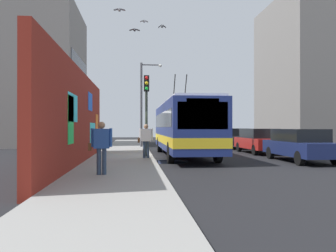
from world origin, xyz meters
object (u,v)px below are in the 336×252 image
parked_car_navy (300,144)px  pedestrian_near_wall (101,144)px  parked_car_dark_gray (235,138)px  pedestrian_at_curb (146,138)px  street_lamp (144,99)px  traffic_light (146,102)px  city_bus (183,126)px  parked_car_red (259,140)px

parked_car_navy → pedestrian_near_wall: (-4.86, 9.03, 0.31)m
parked_car_dark_gray → pedestrian_at_curb: (-9.80, 7.42, 0.29)m
parked_car_dark_gray → street_lamp: (0.30, 7.26, 3.10)m
traffic_light → street_lamp: (8.99, -0.09, 0.92)m
pedestrian_at_curb → street_lamp: (10.10, -0.15, 2.81)m
pedestrian_at_curb → street_lamp: 10.48m
city_bus → parked_car_red: city_bus is taller
parked_car_red → parked_car_dark_gray: (5.39, -0.00, -0.00)m
city_bus → traffic_light: city_bus is taller
street_lamp → pedestrian_near_wall: bearing=173.7°
street_lamp → parked_car_red: bearing=-128.1°
traffic_light → street_lamp: size_ratio=0.65×
parked_car_navy → parked_car_red: 5.46m
city_bus → parked_car_dark_gray: size_ratio=2.50×
parked_car_dark_gray → pedestrian_at_curb: size_ratio=2.73×
city_bus → parked_car_navy: city_bus is taller
parked_car_navy → street_lamp: bearing=33.1°
parked_car_dark_gray → traffic_light: (-8.69, 7.35, 2.18)m
parked_car_red → pedestrian_at_curb: bearing=120.7°
parked_car_navy → street_lamp: size_ratio=0.75×
pedestrian_near_wall → parked_car_navy: bearing=-61.7°
pedestrian_at_curb → pedestrian_near_wall: (-5.91, 1.61, 0.02)m
pedestrian_at_curb → pedestrian_near_wall: pedestrian_near_wall is taller
traffic_light → pedestrian_near_wall: bearing=166.6°
parked_car_navy → parked_car_red: (5.46, 0.00, -0.00)m
pedestrian_at_curb → traffic_light: (1.11, -0.07, 1.89)m
parked_car_navy → street_lamp: street_lamp is taller
parked_car_dark_gray → street_lamp: bearing=87.6°
pedestrian_near_wall → traffic_light: size_ratio=0.40×
pedestrian_near_wall → street_lamp: size_ratio=0.26×
parked_car_navy → traffic_light: (2.16, 7.35, 2.18)m
parked_car_red → traffic_light: size_ratio=1.12×
city_bus → parked_car_dark_gray: (7.39, -5.20, -0.89)m
pedestrian_at_curb → parked_car_dark_gray: bearing=-37.1°
pedestrian_near_wall → traffic_light: (7.02, -1.68, 1.87)m
parked_car_red → pedestrian_at_curb: 8.63m
pedestrian_near_wall → parked_car_dark_gray: bearing=-29.9°
city_bus → parked_car_dark_gray: 9.08m
parked_car_dark_gray → pedestrian_near_wall: (-15.71, 9.03, 0.31)m
city_bus → pedestrian_at_curb: (-2.40, 2.22, -0.59)m
street_lamp → pedestrian_at_curb: bearing=179.1°
pedestrian_at_curb → traffic_light: 2.19m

